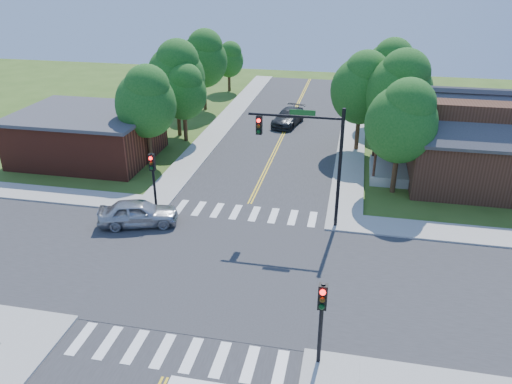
% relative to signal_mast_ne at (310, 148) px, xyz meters
% --- Properties ---
extents(ground, '(100.00, 100.00, 0.00)m').
position_rel_signal_mast_ne_xyz_m(ground, '(-3.91, -5.59, -4.85)').
color(ground, '#37551A').
rests_on(ground, ground).
extents(road_ns, '(10.00, 90.00, 0.04)m').
position_rel_signal_mast_ne_xyz_m(road_ns, '(-3.91, -5.59, -4.83)').
color(road_ns, '#2D2D30').
rests_on(road_ns, ground).
extents(road_ew, '(90.00, 10.00, 0.04)m').
position_rel_signal_mast_ne_xyz_m(road_ew, '(-3.91, -5.59, -4.83)').
color(road_ew, '#2D2D30').
rests_on(road_ew, ground).
extents(intersection_patch, '(10.20, 10.20, 0.06)m').
position_rel_signal_mast_ne_xyz_m(intersection_patch, '(-3.91, -5.59, -4.85)').
color(intersection_patch, '#2D2D30').
rests_on(intersection_patch, ground).
extents(sidewalk_ne, '(40.00, 40.00, 0.14)m').
position_rel_signal_mast_ne_xyz_m(sidewalk_ne, '(11.90, 10.23, -4.78)').
color(sidewalk_ne, '#9E9B93').
rests_on(sidewalk_ne, ground).
extents(sidewalk_nw, '(40.00, 40.00, 0.14)m').
position_rel_signal_mast_ne_xyz_m(sidewalk_nw, '(-19.73, 10.23, -4.78)').
color(sidewalk_nw, '#9E9B93').
rests_on(sidewalk_nw, ground).
extents(crosswalk_north, '(8.85, 2.00, 0.01)m').
position_rel_signal_mast_ne_xyz_m(crosswalk_north, '(-3.91, 0.61, -4.80)').
color(crosswalk_north, white).
rests_on(crosswalk_north, ground).
extents(crosswalk_south, '(8.85, 2.00, 0.01)m').
position_rel_signal_mast_ne_xyz_m(crosswalk_south, '(-3.91, -11.79, -4.80)').
color(crosswalk_south, white).
rests_on(crosswalk_south, ground).
extents(centerline, '(0.30, 90.00, 0.01)m').
position_rel_signal_mast_ne_xyz_m(centerline, '(-3.91, -5.59, -4.80)').
color(centerline, yellow).
rests_on(centerline, ground).
extents(signal_mast_ne, '(5.30, 0.42, 7.20)m').
position_rel_signal_mast_ne_xyz_m(signal_mast_ne, '(0.00, 0.00, 0.00)').
color(signal_mast_ne, black).
rests_on(signal_mast_ne, ground).
extents(signal_pole_se, '(0.34, 0.42, 3.80)m').
position_rel_signal_mast_ne_xyz_m(signal_pole_se, '(1.69, -11.21, -2.19)').
color(signal_pole_se, black).
rests_on(signal_pole_se, ground).
extents(signal_pole_nw, '(0.34, 0.42, 3.80)m').
position_rel_signal_mast_ne_xyz_m(signal_pole_nw, '(-9.51, -0.01, -2.19)').
color(signal_pole_nw, black).
rests_on(signal_pole_nw, ground).
extents(house_ne, '(13.05, 8.80, 7.11)m').
position_rel_signal_mast_ne_xyz_m(house_ne, '(11.19, 8.65, -1.52)').
color(house_ne, '#381E13').
rests_on(house_ne, ground).
extents(building_nw, '(10.40, 8.40, 3.73)m').
position_rel_signal_mast_ne_xyz_m(building_nw, '(-18.11, 7.61, -2.97)').
color(building_nw, maroon).
rests_on(building_nw, ground).
extents(tree_e_a, '(4.60, 4.37, 7.83)m').
position_rel_signal_mast_ne_xyz_m(tree_e_a, '(5.28, 5.68, 0.28)').
color(tree_e_a, '#382314').
rests_on(tree_e_a, ground).
extents(tree_e_b, '(5.07, 4.81, 8.61)m').
position_rel_signal_mast_ne_xyz_m(tree_e_b, '(5.37, 12.02, 0.79)').
color(tree_e_b, '#382314').
rests_on(tree_e_b, ground).
extents(tree_e_c, '(4.80, 4.56, 8.16)m').
position_rel_signal_mast_ne_xyz_m(tree_e_c, '(4.97, 20.67, 0.50)').
color(tree_e_c, '#382314').
rests_on(tree_e_c, ground).
extents(tree_e_d, '(4.07, 3.87, 6.92)m').
position_rel_signal_mast_ne_xyz_m(tree_e_d, '(5.29, 29.30, -0.32)').
color(tree_e_d, '#382314').
rests_on(tree_e_d, ground).
extents(tree_w_a, '(4.50, 4.28, 7.66)m').
position_rel_signal_mast_ne_xyz_m(tree_w_a, '(-12.77, 7.27, 0.17)').
color(tree_w_a, '#382314').
rests_on(tree_w_a, ground).
extents(tree_w_b, '(4.97, 4.73, 8.46)m').
position_rel_signal_mast_ne_xyz_m(tree_w_b, '(-12.90, 14.17, 0.69)').
color(tree_w_b, '#382314').
rests_on(tree_w_b, ground).
extents(tree_w_c, '(4.84, 4.60, 8.23)m').
position_rel_signal_mast_ne_xyz_m(tree_w_c, '(-13.10, 22.71, 0.54)').
color(tree_w_c, '#382314').
rests_on(tree_w_c, ground).
extents(tree_w_d, '(3.44, 3.27, 5.85)m').
position_rel_signal_mast_ne_xyz_m(tree_w_d, '(-12.61, 30.98, -1.02)').
color(tree_w_d, '#382314').
rests_on(tree_w_d, ground).
extents(tree_house, '(4.81, 4.57, 8.18)m').
position_rel_signal_mast_ne_xyz_m(tree_house, '(2.67, 13.39, 0.51)').
color(tree_house, '#382314').
rests_on(tree_house, ground).
extents(tree_bldg, '(3.97, 3.77, 6.74)m').
position_rel_signal_mast_ne_xyz_m(tree_bldg, '(-11.90, 12.95, -0.43)').
color(tree_bldg, '#382314').
rests_on(tree_bldg, ground).
extents(car_silver, '(4.46, 5.67, 1.57)m').
position_rel_signal_mast_ne_xyz_m(car_silver, '(-9.75, -2.09, -4.06)').
color(car_silver, '#AFB1B7').
rests_on(car_silver, ground).
extents(car_dgrey, '(4.00, 5.85, 1.47)m').
position_rel_signal_mast_ne_xyz_m(car_dgrey, '(-3.90, 19.18, -4.12)').
color(car_dgrey, '#282A2D').
rests_on(car_dgrey, ground).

